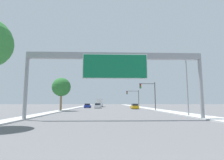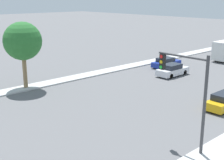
{
  "view_description": "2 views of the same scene",
  "coord_description": "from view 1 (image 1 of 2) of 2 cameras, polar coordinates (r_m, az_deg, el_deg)",
  "views": [
    {
      "loc": [
        -1.05,
        -1.68,
        1.97
      ],
      "look_at": [
        0.0,
        27.57,
        5.63
      ],
      "focal_mm": 28.0,
      "sensor_mm": 36.0,
      "label": 1
    },
    {
      "loc": [
        19.64,
        21.78,
        9.77
      ],
      "look_at": [
        -1.16,
        40.82,
        2.16
      ],
      "focal_mm": 50.0,
      "sensor_mm": 36.0,
      "label": 2
    }
  ],
  "objects": [
    {
      "name": "street_lamp_right",
      "position": [
        26.56,
        22.72,
        -0.38
      ],
      "size": [
        2.29,
        0.28,
        8.22
      ],
      "color": "gray",
      "rests_on": "ground"
    },
    {
      "name": "car_near_right",
      "position": [
        49.5,
        7.39,
        -8.56
      ],
      "size": [
        1.7,
        4.62,
        1.45
      ],
      "color": "gold",
      "rests_on": "ground"
    },
    {
      "name": "car_far_right",
      "position": [
        58.53,
        -7.97,
        -8.34
      ],
      "size": [
        1.87,
        4.54,
        1.4
      ],
      "color": "navy",
      "rests_on": "ground"
    },
    {
      "name": "traffic_light_mid_block",
      "position": [
        60.53,
        7.35,
        -5.14
      ],
      "size": [
        4.45,
        0.32,
        5.93
      ],
      "color": "#3D3D3F",
      "rests_on": "ground"
    },
    {
      "name": "median_strip_left",
      "position": [
        62.47,
        -11.12,
        -8.74
      ],
      "size": [
        2.0,
        120.0,
        0.15
      ],
      "color": "#BBBBBB",
      "rests_on": "ground"
    },
    {
      "name": "palm_tree_background",
      "position": [
        39.92,
        -16.21,
        -2.26
      ],
      "size": [
        4.06,
        4.06,
        7.23
      ],
      "color": "#8C704C",
      "rests_on": "ground"
    },
    {
      "name": "sign_gantry",
      "position": [
        20.08,
        0.99,
        5.31
      ],
      "size": [
        20.31,
        0.73,
        7.59
      ],
      "color": "gray",
      "rests_on": "ground"
    },
    {
      "name": "car_far_left",
      "position": [
        55.05,
        -4.66,
        -8.41
      ],
      "size": [
        1.89,
        4.59,
        1.52
      ],
      "color": "silver",
      "rests_on": "ground"
    },
    {
      "name": "truck_box_primary",
      "position": [
        70.02,
        -4.09,
        -7.43
      ],
      "size": [
        2.45,
        8.23,
        3.1
      ],
      "color": "navy",
      "rests_on": "ground"
    },
    {
      "name": "sidewalk_right",
      "position": [
        62.93,
        9.33,
        -8.77
      ],
      "size": [
        3.0,
        120.0,
        0.15
      ],
      "color": "#BBBBBB",
      "rests_on": "ground"
    },
    {
      "name": "traffic_light_near_intersection",
      "position": [
        41.03,
        12.33,
        -3.76
      ],
      "size": [
        3.73,
        0.32,
        6.43
      ],
      "color": "#3D3D3F",
      "rests_on": "ground"
    }
  ]
}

